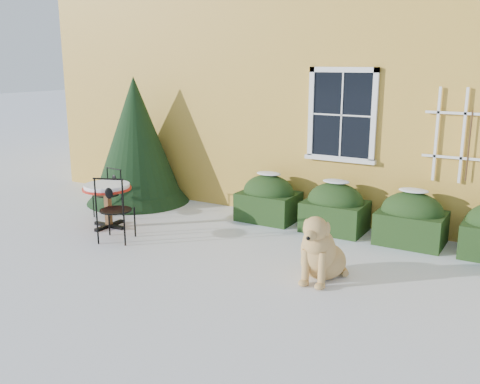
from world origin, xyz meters
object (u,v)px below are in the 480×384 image
Objects in this scene: evergreen_shrub at (137,152)px; bistro_table at (107,191)px; patio_chair_far at (109,193)px; dog at (320,253)px; patio_chair_near at (114,209)px.

bistro_table is at bearing -65.50° from evergreen_shrub.
dog is (4.64, -0.85, -0.06)m from patio_chair_far.
patio_chair_far is at bearing 167.16° from dog.
patio_chair_far is at bearing 132.56° from bistro_table.
dog is at bearing -22.00° from evergreen_shrub.
dog reaches higher than bistro_table.
bistro_table is 0.78× the size of dog.
dog reaches higher than patio_chair_far.
bistro_table is (0.76, -1.67, -0.39)m from evergreen_shrub.
evergreen_shrub is 2.38× the size of dog.
patio_chair_far reaches higher than bistro_table.
evergreen_shrub reaches higher than bistro_table.
patio_chair_near is (1.41, -2.18, -0.49)m from evergreen_shrub.
dog is (3.50, 0.20, -0.16)m from patio_chair_near.
bistro_table is 0.83m from patio_chair_near.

